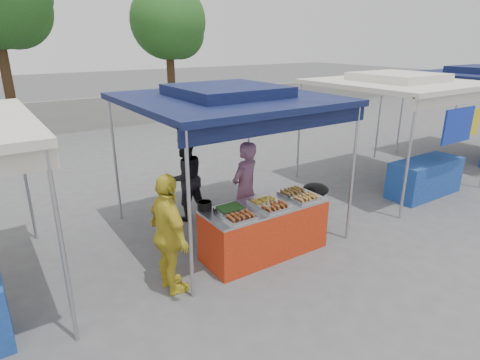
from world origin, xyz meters
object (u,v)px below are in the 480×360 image
cooking_pot (205,206)px  helper_man (185,178)px  wok_burner (315,200)px  customer_person (169,235)px  vendor_table (264,229)px  vendor_woman (245,189)px

cooking_pot → helper_man: (0.44, 1.56, -0.10)m
wok_burner → customer_person: 3.15m
vendor_table → cooking_pot: cooking_pot is taller
wok_burner → vendor_woman: vendor_woman is taller
helper_man → customer_person: size_ratio=0.97×
customer_person → helper_man: bearing=-32.4°
wok_burner → vendor_woman: 1.40m
wok_burner → customer_person: (-3.10, -0.46, 0.37)m
vendor_table → vendor_woman: bearing=79.3°
vendor_woman → vendor_table: bearing=60.2°
vendor_table → vendor_woman: size_ratio=1.19×
vendor_table → wok_burner: (1.43, 0.35, 0.05)m
wok_burner → vendor_woman: size_ratio=0.48×
cooking_pot → vendor_woman: size_ratio=0.13×
cooking_pot → customer_person: bearing=-149.7°
vendor_woman → customer_person: bearing=6.4°
vendor_table → customer_person: bearing=-176.3°
cooking_pot → wok_burner: bearing=-0.1°
vendor_table → helper_man: helper_man is taller
customer_person → cooking_pot: bearing=-60.8°
vendor_woman → cooking_pot: bearing=2.3°
vendor_woman → helper_man: (-0.57, 1.16, -0.02)m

